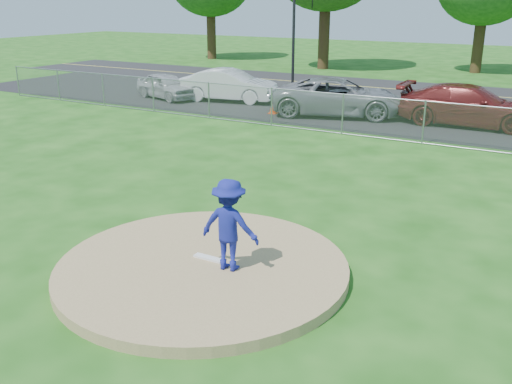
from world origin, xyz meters
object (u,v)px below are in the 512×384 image
Objects in this scene: traffic_cone at (273,106)px; parked_car_silver at (166,86)px; traffic_signal_left at (298,26)px; parked_car_white at (229,85)px; parked_car_darkred at (470,106)px; pitcher at (229,225)px; parked_car_gray at (339,97)px.

traffic_cone is 6.63m from parked_car_silver.
parked_car_white is (-0.76, -5.98, -2.57)m from traffic_signal_left.
traffic_signal_left is 12.47m from parked_car_darkred.
traffic_signal_left reaches higher than parked_car_darkred.
pitcher reaches higher than parked_car_white.
parked_car_silver is at bearing 92.17° from parked_car_darkred.
pitcher reaches higher than traffic_cone.
pitcher is at bearing -121.24° from parked_car_silver.
parked_car_gray is at bearing -51.66° from traffic_signal_left.
traffic_cone is at bearing -71.22° from traffic_signal_left.
traffic_cone is at bearing 94.35° from parked_car_gray.
parked_car_darkred reaches higher than parked_car_white.
parked_car_silver is 9.23m from parked_car_gray.
traffic_cone is 0.12× the size of parked_car_gray.
parked_car_gray is (-4.02, 15.22, -0.24)m from pitcher.
parked_car_darkred is at bearing -69.41° from parked_car_silver.
traffic_cone is 2.89m from parked_car_gray.
parked_car_white is at bearing 88.37° from parked_car_darkred.
pitcher is 2.50× the size of traffic_cone.
pitcher is 0.30× the size of parked_car_darkred.
parked_car_silver is 14.54m from parked_car_darkred.
pitcher reaches higher than parked_car_silver.
pitcher is (9.31, -21.91, -2.32)m from traffic_signal_left.
traffic_cone is 0.14× the size of parked_car_white.
traffic_signal_left reaches higher than pitcher.
traffic_signal_left is 8.90m from parked_car_gray.
parked_car_silver is at bearing 74.27° from parked_car_gray.
traffic_cone is 3.85m from parked_car_white.
traffic_cone is 0.18× the size of parked_car_silver.
parked_car_silver is (-3.94, -6.92, -2.71)m from traffic_signal_left.
traffic_signal_left is 1.18× the size of parked_car_white.
traffic_signal_left reaches higher than parked_car_gray.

